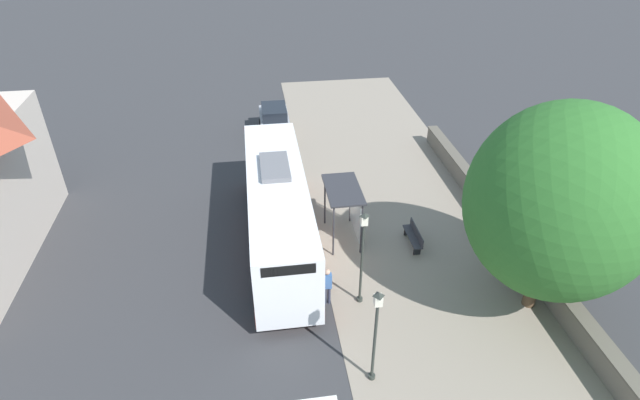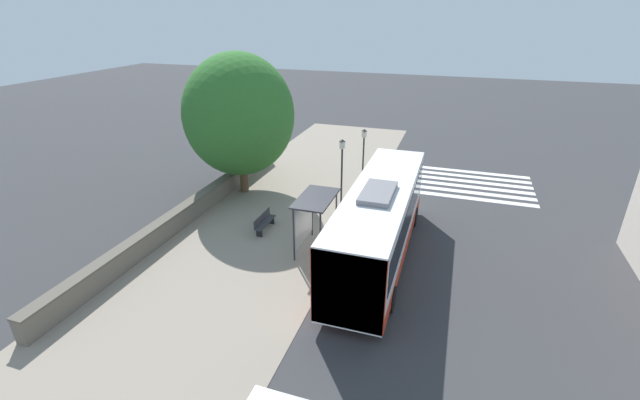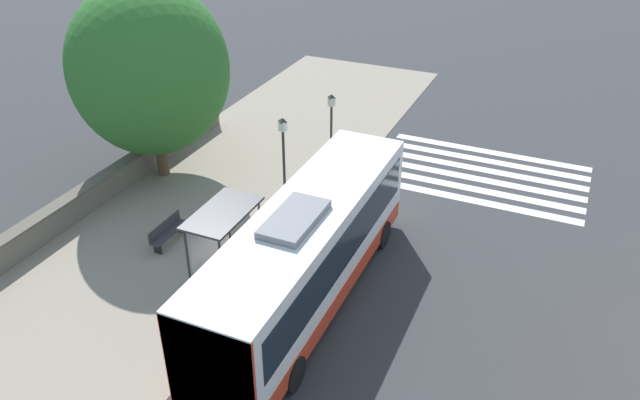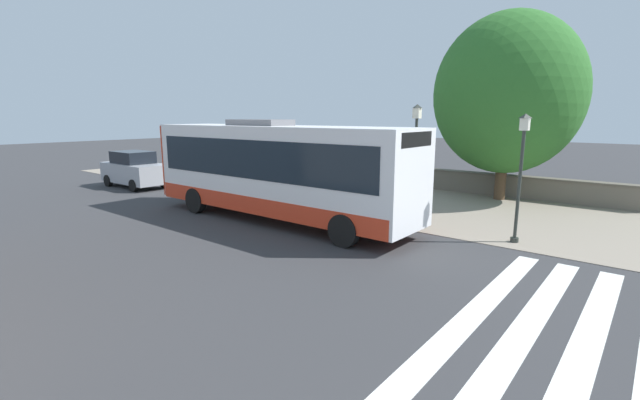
{
  "view_description": "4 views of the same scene",
  "coord_description": "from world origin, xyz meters",
  "px_view_note": "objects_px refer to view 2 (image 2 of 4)",
  "views": [
    {
      "loc": [
        2.48,
        17.26,
        14.1
      ],
      "look_at": [
        -0.18,
        -1.09,
        2.06
      ],
      "focal_mm": 28.0,
      "sensor_mm": 36.0,
      "label": 1
    },
    {
      "loc": [
        4.42,
        -17.43,
        10.35
      ],
      "look_at": [
        -1.07,
        -0.65,
        2.45
      ],
      "focal_mm": 24.0,
      "sensor_mm": 36.0,
      "label": 2
    },
    {
      "loc": [
        8.35,
        -14.86,
        12.96
      ],
      "look_at": [
        1.11,
        1.47,
        2.35
      ],
      "focal_mm": 35.0,
      "sensor_mm": 36.0,
      "label": 3
    },
    {
      "loc": [
        12.8,
        10.14,
        3.82
      ],
      "look_at": [
        1.53,
        1.05,
        0.97
      ],
      "focal_mm": 24.0,
      "sensor_mm": 36.0,
      "label": 4
    }
  ],
  "objects_px": {
    "bus_shelter": "(313,207)",
    "street_lamp_far": "(363,154)",
    "bench": "(264,222)",
    "bus": "(379,221)",
    "shade_tree": "(239,115)",
    "street_lamp_near": "(342,170)",
    "pedestrian": "(364,200)"
  },
  "relations": [
    {
      "from": "bus",
      "to": "street_lamp_far",
      "type": "height_order",
      "value": "street_lamp_far"
    },
    {
      "from": "bus",
      "to": "bus_shelter",
      "type": "relative_size",
      "value": 4.03
    },
    {
      "from": "bench",
      "to": "street_lamp_far",
      "type": "bearing_deg",
      "value": 62.58
    },
    {
      "from": "bus",
      "to": "shade_tree",
      "type": "height_order",
      "value": "shade_tree"
    },
    {
      "from": "bus_shelter",
      "to": "street_lamp_far",
      "type": "bearing_deg",
      "value": 85.88
    },
    {
      "from": "street_lamp_far",
      "to": "street_lamp_near",
      "type": "bearing_deg",
      "value": -95.7
    },
    {
      "from": "pedestrian",
      "to": "street_lamp_near",
      "type": "relative_size",
      "value": 0.41
    },
    {
      "from": "street_lamp_near",
      "to": "street_lamp_far",
      "type": "relative_size",
      "value": 1.09
    },
    {
      "from": "bus",
      "to": "bench",
      "type": "bearing_deg",
      "value": 171.32
    },
    {
      "from": "bench",
      "to": "street_lamp_near",
      "type": "xyz_separation_m",
      "value": [
        3.16,
        3.18,
        2.03
      ]
    },
    {
      "from": "street_lamp_near",
      "to": "street_lamp_far",
      "type": "xyz_separation_m",
      "value": [
        0.36,
        3.61,
        -0.19
      ]
    },
    {
      "from": "shade_tree",
      "to": "bus_shelter",
      "type": "bearing_deg",
      "value": -40.05
    },
    {
      "from": "bus_shelter",
      "to": "bench",
      "type": "relative_size",
      "value": 1.5
    },
    {
      "from": "street_lamp_near",
      "to": "street_lamp_far",
      "type": "bearing_deg",
      "value": 84.3
    },
    {
      "from": "pedestrian",
      "to": "bench",
      "type": "height_order",
      "value": "pedestrian"
    },
    {
      "from": "bus_shelter",
      "to": "bench",
      "type": "height_order",
      "value": "bus_shelter"
    },
    {
      "from": "bench",
      "to": "bus",
      "type": "bearing_deg",
      "value": -8.68
    },
    {
      "from": "street_lamp_near",
      "to": "pedestrian",
      "type": "bearing_deg",
      "value": -3.33
    },
    {
      "from": "bus_shelter",
      "to": "pedestrian",
      "type": "relative_size",
      "value": 1.6
    },
    {
      "from": "bus",
      "to": "shade_tree",
      "type": "distance_m",
      "value": 11.09
    },
    {
      "from": "street_lamp_far",
      "to": "shade_tree",
      "type": "height_order",
      "value": "shade_tree"
    },
    {
      "from": "street_lamp_near",
      "to": "shade_tree",
      "type": "relative_size",
      "value": 0.51
    },
    {
      "from": "bench",
      "to": "shade_tree",
      "type": "xyz_separation_m",
      "value": [
        -3.35,
        4.31,
        4.29
      ]
    },
    {
      "from": "bus_shelter",
      "to": "street_lamp_far",
      "type": "distance_m",
      "value": 7.81
    },
    {
      "from": "bus",
      "to": "shade_tree",
      "type": "bearing_deg",
      "value": 150.81
    },
    {
      "from": "bench",
      "to": "shade_tree",
      "type": "distance_m",
      "value": 6.94
    },
    {
      "from": "street_lamp_near",
      "to": "street_lamp_far",
      "type": "height_order",
      "value": "street_lamp_near"
    },
    {
      "from": "bus",
      "to": "bus_shelter",
      "type": "height_order",
      "value": "bus"
    },
    {
      "from": "bench",
      "to": "street_lamp_far",
      "type": "xyz_separation_m",
      "value": [
        3.52,
        6.79,
        1.84
      ]
    },
    {
      "from": "shade_tree",
      "to": "bus",
      "type": "bearing_deg",
      "value": -29.19
    },
    {
      "from": "pedestrian",
      "to": "bus",
      "type": "bearing_deg",
      "value": -68.88
    },
    {
      "from": "street_lamp_near",
      "to": "bus_shelter",
      "type": "bearing_deg",
      "value": -92.75
    }
  ]
}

